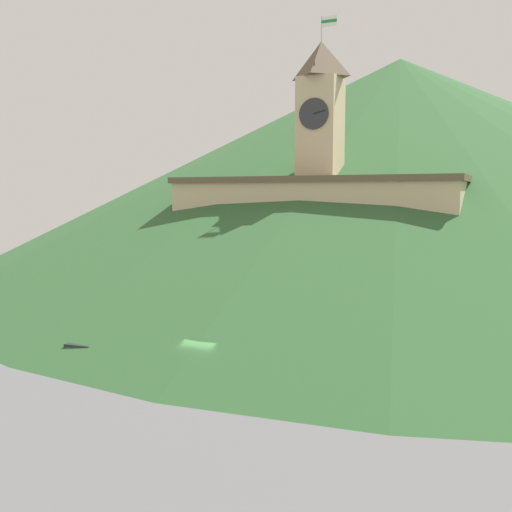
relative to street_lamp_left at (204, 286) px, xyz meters
name	(u,v)px	position (x,y,z in m)	size (l,w,h in m)	color
ground_plane	(204,376)	(9.19, -15.75, -3.17)	(160.00, 160.00, 0.00)	#565659
civic_building	(319,238)	(9.19, 7.86, 4.49)	(29.10, 11.94, 29.81)	#C6B289
banner_fence	(287,316)	(9.19, -0.72, -2.04)	(25.13, 0.12, 2.25)	#1E8438
hillside_backdrop	(398,165)	(9.19, 47.42, 13.79)	(137.68, 137.68, 33.91)	#2D562D
street_lamp_left	(204,286)	(0.00, 0.00, 0.00)	(1.26, 0.36, 4.28)	black
street_lamp_far_right	(296,288)	(9.75, 0.00, 0.49)	(1.26, 0.36, 5.05)	black
street_lamp_center	(392,293)	(18.46, 0.00, 0.70)	(1.26, 0.36, 5.38)	black
car_blue_van	(198,344)	(6.43, -11.94, -2.21)	(5.30, 2.85, 2.10)	#284C99
car_red_sedan	(281,345)	(11.89, -8.65, -2.50)	(4.49, 2.32, 1.45)	red
car_silver_hatch	(83,354)	(-0.23, -16.99, -2.48)	(4.03, 2.28, 1.50)	#B7B7BC
car_black_suv	(160,323)	(-0.67, -6.72, -2.34)	(4.95, 2.46, 1.80)	black
pedestrian	(300,323)	(10.88, -2.04, -2.20)	(0.44, 0.40, 1.78)	#282D3D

